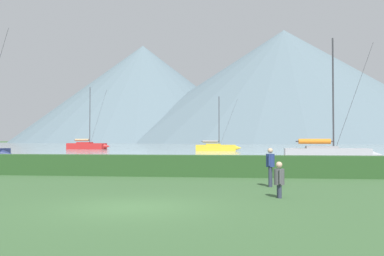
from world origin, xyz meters
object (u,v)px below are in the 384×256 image
at_px(sailboat_slip_2, 216,147).
at_px(person_seated_viewer, 279,178).
at_px(sailboat_slip_4, 87,145).
at_px(sailboat_slip_3, 328,153).
at_px(person_standing_walker, 270,164).

height_order(sailboat_slip_2, person_seated_viewer, sailboat_slip_2).
height_order(sailboat_slip_2, sailboat_slip_4, sailboat_slip_4).
relative_size(sailboat_slip_3, person_seated_viewer, 9.16).
height_order(person_seated_viewer, person_standing_walker, person_standing_walker).
bearing_deg(person_standing_walker, sailboat_slip_2, 109.02).
xyz_separation_m(person_seated_viewer, person_standing_walker, (-0.11, 3.50, 0.29)).
xyz_separation_m(sailboat_slip_2, person_standing_walker, (6.28, -57.29, 0.31)).
height_order(sailboat_slip_2, sailboat_slip_3, sailboat_slip_3).
distance_m(sailboat_slip_4, person_seated_viewer, 79.62).
distance_m(sailboat_slip_3, sailboat_slip_4, 61.16).
bearing_deg(person_seated_viewer, sailboat_slip_4, 110.15).
xyz_separation_m(sailboat_slip_3, person_standing_walker, (-6.46, -22.62, 0.24)).
xyz_separation_m(sailboat_slip_3, person_seated_viewer, (-6.35, -26.12, -0.05)).
xyz_separation_m(sailboat_slip_4, person_seated_viewer, (34.23, -71.89, -0.09)).
distance_m(person_seated_viewer, person_standing_walker, 3.52).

